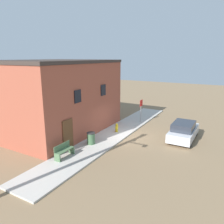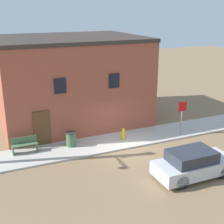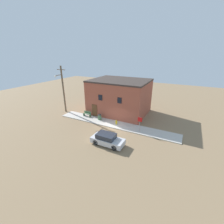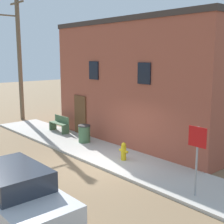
{
  "view_description": "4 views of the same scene",
  "coord_description": "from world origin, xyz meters",
  "px_view_note": "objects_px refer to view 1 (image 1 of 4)",
  "views": [
    {
      "loc": [
        -15.19,
        -7.05,
        6.29
      ],
      "look_at": [
        -0.45,
        1.24,
        2.0
      ],
      "focal_mm": 35.0,
      "sensor_mm": 36.0,
      "label": 1
    },
    {
      "loc": [
        -7.46,
        -14.9,
        7.91
      ],
      "look_at": [
        -0.45,
        1.24,
        2.0
      ],
      "focal_mm": 50.0,
      "sensor_mm": 36.0,
      "label": 2
    },
    {
      "loc": [
        9.18,
        -17.53,
        10.35
      ],
      "look_at": [
        -0.45,
        1.24,
        2.0
      ],
      "focal_mm": 24.0,
      "sensor_mm": 36.0,
      "label": 3
    },
    {
      "loc": [
        9.19,
        -7.22,
        4.34
      ],
      "look_at": [
        -0.45,
        1.24,
        2.0
      ],
      "focal_mm": 50.0,
      "sensor_mm": 36.0,
      "label": 4
    }
  ],
  "objects_px": {
    "stop_sign": "(141,107)",
    "trash_bin": "(91,138)",
    "fire_hydrant": "(117,128)",
    "bench": "(64,151)",
    "parked_car": "(183,131)"
  },
  "relations": [
    {
      "from": "bench",
      "to": "fire_hydrant",
      "type": "bearing_deg",
      "value": -6.06
    },
    {
      "from": "fire_hydrant",
      "to": "trash_bin",
      "type": "bearing_deg",
      "value": 173.09
    },
    {
      "from": "fire_hydrant",
      "to": "bench",
      "type": "bearing_deg",
      "value": 173.94
    },
    {
      "from": "fire_hydrant",
      "to": "stop_sign",
      "type": "xyz_separation_m",
      "value": [
        3.84,
        -0.62,
        1.13
      ]
    },
    {
      "from": "stop_sign",
      "to": "parked_car",
      "type": "bearing_deg",
      "value": -118.88
    },
    {
      "from": "fire_hydrant",
      "to": "stop_sign",
      "type": "distance_m",
      "value": 4.05
    },
    {
      "from": "stop_sign",
      "to": "trash_bin",
      "type": "distance_m",
      "value": 7.23
    },
    {
      "from": "fire_hydrant",
      "to": "trash_bin",
      "type": "height_order",
      "value": "trash_bin"
    },
    {
      "from": "stop_sign",
      "to": "trash_bin",
      "type": "xyz_separation_m",
      "value": [
        -7.08,
        1.01,
        -1.06
      ]
    },
    {
      "from": "fire_hydrant",
      "to": "stop_sign",
      "type": "bearing_deg",
      "value": -9.17
    },
    {
      "from": "fire_hydrant",
      "to": "trash_bin",
      "type": "relative_size",
      "value": 0.86
    },
    {
      "from": "bench",
      "to": "trash_bin",
      "type": "relative_size",
      "value": 1.63
    },
    {
      "from": "fire_hydrant",
      "to": "parked_car",
      "type": "bearing_deg",
      "value": -76.01
    },
    {
      "from": "bench",
      "to": "trash_bin",
      "type": "bearing_deg",
      "value": -5.02
    },
    {
      "from": "fire_hydrant",
      "to": "trash_bin",
      "type": "xyz_separation_m",
      "value": [
        -3.24,
        0.39,
        0.06
      ]
    }
  ]
}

